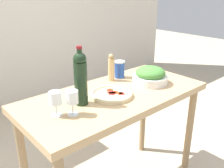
{
  "coord_description": "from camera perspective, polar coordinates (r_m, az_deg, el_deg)",
  "views": [
    {
      "loc": [
        -1.08,
        -1.19,
        1.6
      ],
      "look_at": [
        0.0,
        0.03,
        0.96
      ],
      "focal_mm": 40.0,
      "sensor_mm": 36.0,
      "label": 1
    }
  ],
  "objects": [
    {
      "name": "salad_bowl",
      "position": [
        1.94,
        8.72,
        1.89
      ],
      "size": [
        0.27,
        0.27,
        0.13
      ],
      "color": "white",
      "rests_on": "prep_counter"
    },
    {
      "name": "wine_glass_far",
      "position": [
        1.45,
        -12.82,
        -3.45
      ],
      "size": [
        0.07,
        0.07,
        0.15
      ],
      "color": "silver",
      "rests_on": "prep_counter"
    },
    {
      "name": "wine_glass_near",
      "position": [
        1.44,
        -9.09,
        -3.28
      ],
      "size": [
        0.07,
        0.07,
        0.15
      ],
      "color": "silver",
      "rests_on": "prep_counter"
    },
    {
      "name": "wine_bottle",
      "position": [
        1.54,
        -7.19,
        1.48
      ],
      "size": [
        0.08,
        0.08,
        0.37
      ],
      "color": "black",
      "rests_on": "prep_counter"
    },
    {
      "name": "prep_counter",
      "position": [
        1.8,
        0.67,
        -5.49
      ],
      "size": [
        1.34,
        0.64,
        0.9
      ],
      "color": "tan",
      "rests_on": "ground_plane"
    },
    {
      "name": "pepper_mill",
      "position": [
        1.96,
        -0.16,
        3.72
      ],
      "size": [
        0.05,
        0.05,
        0.22
      ],
      "color": "tan",
      "rests_on": "prep_counter"
    },
    {
      "name": "salt_canister",
      "position": [
        2.04,
        1.74,
        3.39
      ],
      "size": [
        0.08,
        0.08,
        0.14
      ],
      "color": "#284CA3",
      "rests_on": "prep_counter"
    },
    {
      "name": "homemade_pizza",
      "position": [
        1.7,
        -0.07,
        -2.36
      ],
      "size": [
        0.29,
        0.29,
        0.03
      ],
      "color": "beige",
      "rests_on": "prep_counter"
    }
  ]
}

